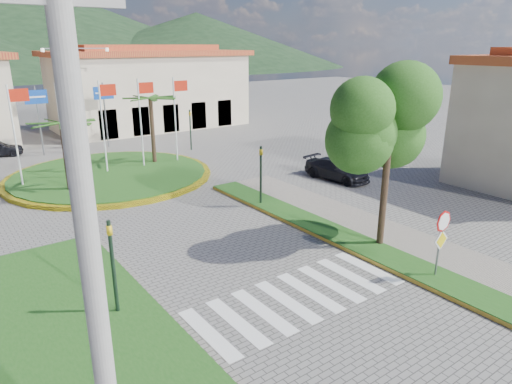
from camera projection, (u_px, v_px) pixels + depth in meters
ground at (394, 361)px, 12.25m from camera, size 160.00×160.00×0.00m
sidewalk_right at (452, 268)px, 17.13m from camera, size 4.00×28.00×0.15m
verge_right at (433, 277)px, 16.45m from camera, size 1.60×28.00×0.18m
median_left at (80, 336)px, 13.16m from camera, size 5.00×14.00×0.18m
crosswalk at (296, 297)px, 15.31m from camera, size 8.00×3.00×0.01m
roundabout_island at (110, 175)px, 29.06m from camera, size 12.70×12.70×6.00m
stop_sign at (442, 234)px, 15.95m from camera, size 0.80×0.11×2.65m
deciduous_tree at (390, 124)px, 17.57m from camera, size 3.60×3.60×6.80m
utility_pole at (96, 304)px, 6.63m from camera, size 0.32×0.32×9.00m
traffic_light_left at (112, 259)px, 13.70m from camera, size 0.15×0.18×3.20m
traffic_light_right at (261, 170)px, 23.38m from camera, size 0.15×0.18×3.20m
traffic_light_far at (190, 126)px, 36.08m from camera, size 0.18×0.15×3.20m
direction_sign_west at (38, 109)px, 33.78m from camera, size 1.60×0.14×5.20m
direction_sign_east at (104, 104)px, 36.59m from camera, size 1.60×0.14×5.20m
street_lamp_centre at (81, 94)px, 34.42m from camera, size 4.80×0.16×8.00m
building_right at (150, 88)px, 45.80m from camera, size 19.08×9.54×8.05m
hill_far_east at (197, 41)px, 152.34m from camera, size 120.00×120.00×18.00m
car_dark_b at (155, 126)px, 43.80m from camera, size 3.66×2.00×1.14m
car_side_right at (337, 169)px, 28.51m from camera, size 2.29×4.56×1.27m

